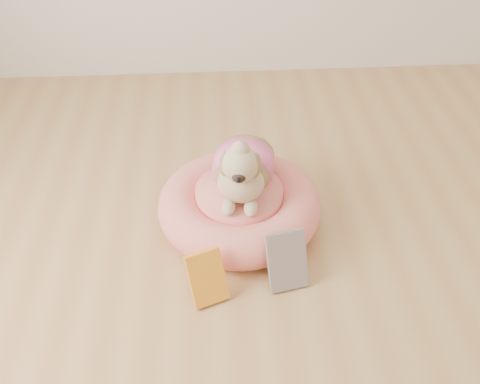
{
  "coord_description": "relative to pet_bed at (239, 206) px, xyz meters",
  "views": [
    {
      "loc": [
        -0.35,
        -0.46,
        1.37
      ],
      "look_at": [
        -0.26,
        0.97,
        0.18
      ],
      "focal_mm": 40.0,
      "sensor_mm": 36.0,
      "label": 1
    }
  ],
  "objects": [
    {
      "name": "pet_bed",
      "position": [
        0.0,
        0.0,
        0.0
      ],
      "size": [
        0.6,
        0.6,
        0.15
      ],
      "color": "#FF8463",
      "rests_on": "floor"
    },
    {
      "name": "dog",
      "position": [
        0.01,
        0.0,
        0.22
      ],
      "size": [
        0.31,
        0.41,
        0.28
      ],
      "primitive_type": null,
      "rotation": [
        0.0,
        0.0,
        -0.14
      ],
      "color": "brown",
      "rests_on": "pet_bed"
    },
    {
      "name": "book_yellow",
      "position": [
        -0.12,
        -0.35,
        0.01
      ],
      "size": [
        0.14,
        0.14,
        0.16
      ],
      "primitive_type": "cube",
      "rotation": [
        -0.5,
        0.0,
        0.36
      ],
      "color": "yellow",
      "rests_on": "floor"
    },
    {
      "name": "book_white",
      "position": [
        0.14,
        -0.31,
        0.02
      ],
      "size": [
        0.15,
        0.13,
        0.19
      ],
      "primitive_type": "cube",
      "rotation": [
        -0.42,
        0.0,
        0.22
      ],
      "color": "silver",
      "rests_on": "floor"
    }
  ]
}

